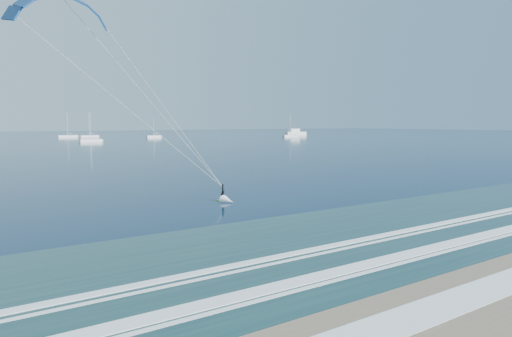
{
  "coord_description": "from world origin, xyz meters",
  "views": [
    {
      "loc": [
        -28.5,
        -11.81,
        8.03
      ],
      "look_at": [
        -4.16,
        24.43,
        3.61
      ],
      "focal_mm": 32.0,
      "sensor_mm": 36.0,
      "label": 1
    }
  ],
  "objects": [
    {
      "name": "sailboat_4",
      "position": [
        24.49,
        249.43,
        0.69
      ],
      "size": [
        9.9,
        2.4,
        13.3
      ],
      "color": "white",
      "rests_on": "ground"
    },
    {
      "name": "sailboat_7",
      "position": [
        34.03,
        242.28,
        0.7
      ],
      "size": [
        9.36,
        2.4,
        13.23
      ],
      "color": "white",
      "rests_on": "ground"
    },
    {
      "name": "sailboat_6",
      "position": [
        128.31,
        187.58,
        0.69
      ],
      "size": [
        9.52,
        2.4,
        12.79
      ],
      "color": "white",
      "rests_on": "ground"
    },
    {
      "name": "sailboat_3",
      "position": [
        19.4,
        180.78,
        0.69
      ],
      "size": [
        8.69,
        2.4,
        12.06
      ],
      "color": "white",
      "rests_on": "ground"
    },
    {
      "name": "motor_yacht",
      "position": [
        152.38,
        213.31,
        1.62
      ],
      "size": [
        14.85,
        3.96,
        6.16
      ],
      "color": "white",
      "rests_on": "ground"
    },
    {
      "name": "sailboat_5",
      "position": [
        61.21,
        218.87,
        0.68
      ],
      "size": [
        7.77,
        2.4,
        10.73
      ],
      "color": "white",
      "rests_on": "ground"
    },
    {
      "name": "kitesurfer_rig",
      "position": [
        -13.56,
        26.42,
        9.47
      ],
      "size": [
        21.93,
        6.71,
        18.61
      ],
      "color": "#A5D519",
      "rests_on": "ground"
    }
  ]
}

